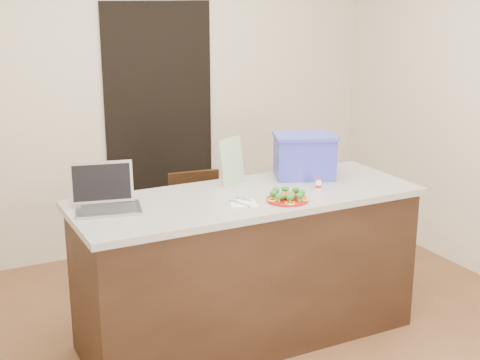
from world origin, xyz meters
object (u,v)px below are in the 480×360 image
laptop (105,196)px  chair (200,223)px  plate (287,199)px  napkin (243,203)px  island (247,267)px  blue_box (304,156)px  yogurt_bottle (319,185)px

laptop → chair: 1.23m
plate → napkin: (-0.25, 0.07, -0.01)m
napkin → island: bearing=54.3°
island → chair: island is taller
island → laptop: bearing=170.9°
laptop → island: bearing=3.9°
blue_box → chair: bearing=145.9°
napkin → blue_box: (0.60, 0.32, 0.14)m
island → blue_box: 0.80m
napkin → chair: napkin is taller
yogurt_bottle → laptop: (-1.23, 0.24, 0.03)m
island → plate: bearing=-56.2°
laptop → blue_box: (1.31, 0.05, 0.07)m
plate → chair: (-0.09, 1.05, -0.46)m
blue_box → chair: (-0.45, 0.66, -0.59)m
plate → chair: size_ratio=0.29×
plate → chair: bearing=95.0°
island → yogurt_bottle: size_ratio=26.72×
napkin → yogurt_bottle: 0.53m
island → blue_box: blue_box is taller
yogurt_bottle → blue_box: size_ratio=0.17×
napkin → yogurt_bottle: (0.52, 0.04, 0.03)m
island → blue_box: (0.50, 0.18, 0.60)m
laptop → plate: bearing=-6.8°
island → napkin: bearing=-125.7°
plate → napkin: 0.26m
plate → chair: plate is taller
island → laptop: (-0.81, 0.13, 0.52)m
napkin → chair: size_ratio=0.17×
island → plate: size_ratio=8.65×
yogurt_bottle → chair: 1.13m
plate → chair: 1.15m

